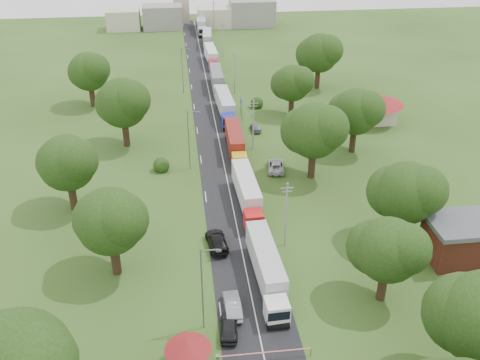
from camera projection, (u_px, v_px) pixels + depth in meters
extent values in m
plane|color=#2D4316|center=(235.00, 218.00, 72.76)|extent=(260.00, 260.00, 0.00)
cube|color=black|center=(222.00, 153.00, 90.10)|extent=(8.00, 200.00, 0.04)
cylinder|color=slate|center=(218.00, 360.00, 50.35)|extent=(0.20, 0.20, 1.10)
cube|color=slate|center=(217.00, 356.00, 50.10)|extent=(0.35, 0.35, 0.25)
cylinder|color=red|center=(265.00, 352.00, 50.61)|extent=(9.00, 0.12, 0.12)
cylinder|color=slate|center=(311.00, 352.00, 51.33)|extent=(0.10, 0.10, 1.00)
cube|color=beige|center=(189.00, 358.00, 49.74)|extent=(2.60, 2.60, 2.40)
cone|color=maroon|center=(188.00, 345.00, 48.92)|extent=(4.40, 4.40, 1.10)
cube|color=black|center=(203.00, 355.00, 49.79)|extent=(0.02, 1.20, 0.90)
cylinder|color=slate|center=(242.00, 110.00, 101.64)|extent=(0.12, 0.12, 4.00)
cylinder|color=slate|center=(240.00, 106.00, 103.72)|extent=(0.12, 0.12, 4.00)
cube|color=#154193|center=(241.00, 100.00, 101.90)|extent=(0.06, 3.00, 1.00)
cube|color=silver|center=(241.00, 100.00, 101.90)|extent=(0.07, 3.10, 0.06)
cylinder|color=gray|center=(286.00, 215.00, 65.09)|extent=(0.24, 0.24, 9.00)
cube|color=gray|center=(287.00, 188.00, 63.24)|extent=(1.60, 0.10, 0.10)
cube|color=gray|center=(287.00, 192.00, 63.48)|extent=(1.20, 0.10, 0.10)
cylinder|color=gray|center=(253.00, 125.00, 89.36)|extent=(0.24, 0.24, 9.00)
cube|color=gray|center=(254.00, 103.00, 87.51)|extent=(1.60, 0.10, 0.10)
cube|color=gray|center=(254.00, 106.00, 87.75)|extent=(1.20, 0.10, 0.10)
cylinder|color=gray|center=(234.00, 73.00, 113.63)|extent=(0.24, 0.24, 9.00)
cube|color=gray|center=(234.00, 55.00, 111.78)|extent=(1.60, 0.10, 0.10)
cube|color=gray|center=(234.00, 58.00, 112.02)|extent=(1.20, 0.10, 0.10)
cylinder|color=gray|center=(222.00, 39.00, 137.90)|extent=(0.24, 0.24, 9.00)
cube|color=gray|center=(222.00, 24.00, 136.05)|extent=(1.60, 0.10, 0.10)
cube|color=gray|center=(222.00, 26.00, 136.29)|extent=(1.20, 0.10, 0.10)
cylinder|color=gray|center=(214.00, 16.00, 162.17)|extent=(0.24, 0.24, 9.00)
cube|color=gray|center=(213.00, 3.00, 160.32)|extent=(1.60, 0.10, 0.10)
cube|color=gray|center=(214.00, 5.00, 160.57)|extent=(1.20, 0.10, 0.10)
cylinder|color=slate|center=(202.00, 290.00, 52.41)|extent=(0.16, 0.16, 10.00)
cube|color=slate|center=(210.00, 250.00, 50.21)|extent=(1.80, 0.10, 0.10)
cube|color=slate|center=(219.00, 251.00, 50.37)|extent=(0.50, 0.22, 0.15)
cylinder|color=slate|center=(189.00, 140.00, 82.75)|extent=(0.16, 0.16, 10.00)
cube|color=slate|center=(193.00, 112.00, 80.55)|extent=(1.80, 0.10, 0.10)
cube|color=slate|center=(199.00, 112.00, 80.71)|extent=(0.50, 0.22, 0.15)
cylinder|color=slate|center=(182.00, 71.00, 113.09)|extent=(0.16, 0.16, 10.00)
cube|color=slate|center=(186.00, 49.00, 110.89)|extent=(1.80, 0.10, 0.10)
cube|color=slate|center=(189.00, 50.00, 111.05)|extent=(0.50, 0.22, 0.15)
sphere|color=black|center=(464.00, 314.00, 46.31)|extent=(7.20, 7.20, 7.20)
cylinder|color=#382616|center=(382.00, 285.00, 57.71)|extent=(1.04, 1.04, 3.85)
sphere|color=black|center=(388.00, 250.00, 55.43)|extent=(7.00, 7.00, 7.00)
sphere|color=black|center=(405.00, 249.00, 54.33)|extent=(5.50, 5.50, 5.50)
sphere|color=black|center=(374.00, 247.00, 56.65)|extent=(6.00, 6.00, 6.00)
cylinder|color=#382616|center=(400.00, 228.00, 66.93)|extent=(1.08, 1.08, 4.20)
sphere|color=black|center=(407.00, 193.00, 64.43)|extent=(7.70, 7.70, 7.70)
sphere|color=black|center=(423.00, 190.00, 63.22)|extent=(6.05, 6.05, 6.05)
sphere|color=black|center=(393.00, 191.00, 65.77)|extent=(6.60, 6.60, 6.60)
cylinder|color=#382616|center=(312.00, 164.00, 81.70)|extent=(1.12, 1.12, 4.55)
sphere|color=black|center=(314.00, 131.00, 78.99)|extent=(8.40, 8.40, 8.40)
sphere|color=black|center=(327.00, 128.00, 77.67)|extent=(6.60, 6.60, 6.60)
sphere|color=black|center=(304.00, 131.00, 80.45)|extent=(7.20, 7.20, 7.20)
cylinder|color=#382616|center=(353.00, 140.00, 89.68)|extent=(1.08, 1.08, 4.20)
sphere|color=black|center=(356.00, 112.00, 87.18)|extent=(7.70, 7.70, 7.70)
sphere|color=black|center=(367.00, 109.00, 85.97)|extent=(6.05, 6.05, 6.05)
sphere|color=black|center=(347.00, 112.00, 88.52)|extent=(6.60, 6.60, 6.60)
cylinder|color=#382616|center=(291.00, 106.00, 103.76)|extent=(1.04, 1.04, 3.85)
sphere|color=black|center=(292.00, 83.00, 101.48)|extent=(7.00, 7.00, 7.00)
sphere|color=black|center=(300.00, 81.00, 100.38)|extent=(5.50, 5.50, 5.50)
sphere|color=black|center=(286.00, 84.00, 102.70)|extent=(6.00, 6.00, 6.00)
cylinder|color=#382616|center=(317.00, 78.00, 117.54)|extent=(1.12, 1.12, 4.55)
sphere|color=black|center=(319.00, 53.00, 114.83)|extent=(8.40, 8.40, 8.40)
sphere|color=black|center=(328.00, 50.00, 113.51)|extent=(6.60, 6.60, 6.60)
sphere|color=black|center=(312.00, 54.00, 116.29)|extent=(7.20, 7.20, 7.20)
sphere|color=black|center=(10.00, 355.00, 42.28)|extent=(7.20, 7.20, 7.20)
cylinder|color=#382616|center=(115.00, 258.00, 61.48)|extent=(1.08, 1.08, 4.20)
sphere|color=black|center=(110.00, 221.00, 58.99)|extent=(7.70, 7.70, 7.70)
sphere|color=black|center=(121.00, 220.00, 57.78)|extent=(6.05, 6.05, 6.05)
sphere|color=black|center=(102.00, 219.00, 60.33)|extent=(6.60, 6.60, 6.60)
cylinder|color=#382616|center=(73.00, 196.00, 73.74)|extent=(1.08, 1.08, 4.20)
sphere|color=black|center=(67.00, 163.00, 71.25)|extent=(7.70, 7.70, 7.70)
sphere|color=black|center=(75.00, 161.00, 70.04)|extent=(6.05, 6.05, 6.05)
sphere|color=black|center=(61.00, 162.00, 72.59)|extent=(6.60, 6.60, 6.60)
cylinder|color=#382616|center=(126.00, 133.00, 91.63)|extent=(1.12, 1.12, 4.55)
sphere|color=black|center=(122.00, 103.00, 88.91)|extent=(8.40, 8.40, 8.40)
sphere|color=black|center=(131.00, 100.00, 87.60)|extent=(6.60, 6.60, 6.60)
sphere|color=black|center=(116.00, 103.00, 90.38)|extent=(7.20, 7.20, 7.20)
cylinder|color=#382616|center=(92.00, 96.00, 108.21)|extent=(1.08, 1.08, 4.20)
sphere|color=black|center=(89.00, 71.00, 105.71)|extent=(7.70, 7.70, 7.70)
sphere|color=black|center=(95.00, 69.00, 104.50)|extent=(6.05, 6.05, 6.05)
sphere|color=black|center=(84.00, 72.00, 107.05)|extent=(6.60, 6.60, 6.60)
cube|color=maroon|center=(462.00, 242.00, 64.00)|extent=(8.00, 6.00, 4.60)
cube|color=#47494F|center=(466.00, 224.00, 62.73)|extent=(8.60, 6.60, 0.60)
cube|color=beige|center=(374.00, 112.00, 100.97)|extent=(7.00, 5.00, 4.00)
cone|color=maroon|center=(376.00, 97.00, 99.56)|extent=(10.08, 10.08, 1.80)
cube|color=gray|center=(163.00, 17.00, 165.35)|extent=(12.00, 8.00, 7.00)
cube|color=beige|center=(214.00, 17.00, 167.29)|extent=(10.00, 8.00, 6.00)
cube|color=gray|center=(252.00, 13.00, 168.08)|extent=(14.00, 8.00, 8.00)
cube|color=beige|center=(124.00, 20.00, 164.32)|extent=(10.00, 8.00, 6.00)
cube|color=beige|center=(181.00, 10.00, 172.68)|extent=(5.00, 5.00, 8.00)
cube|color=white|center=(277.00, 311.00, 54.74)|extent=(2.49, 2.49, 2.49)
cube|color=black|center=(279.00, 317.00, 53.52)|extent=(2.29, 0.12, 1.10)
cube|color=slate|center=(278.00, 326.00, 54.23)|extent=(2.20, 0.35, 0.35)
cube|color=slate|center=(265.00, 274.00, 61.17)|extent=(2.79, 11.54, 0.30)
cube|color=#B3B3B9|center=(265.00, 260.00, 60.56)|extent=(3.00, 11.85, 2.99)
cylinder|color=black|center=(278.00, 325.00, 54.47)|extent=(2.34, 1.00, 1.00)
cylinder|color=black|center=(275.00, 312.00, 56.03)|extent=(2.34, 1.00, 1.00)
cylinder|color=black|center=(261.00, 257.00, 64.31)|extent=(2.34, 1.00, 1.00)
cylinder|color=black|center=(259.00, 250.00, 65.61)|extent=(2.34, 1.00, 1.00)
cube|color=red|center=(254.00, 221.00, 69.37)|extent=(2.46, 2.46, 2.47)
cube|color=black|center=(255.00, 223.00, 68.17)|extent=(2.27, 0.11, 1.09)
cube|color=slate|center=(255.00, 232.00, 68.87)|extent=(2.18, 0.33, 0.35)
cube|color=slate|center=(246.00, 198.00, 75.75)|extent=(2.69, 11.43, 0.30)
cube|color=silver|center=(246.00, 187.00, 75.14)|extent=(2.90, 11.73, 2.96)
cylinder|color=black|center=(254.00, 231.00, 69.11)|extent=(2.32, 0.99, 0.99)
cylinder|color=black|center=(252.00, 223.00, 70.65)|extent=(2.32, 0.99, 0.99)
cylinder|color=black|center=(243.00, 188.00, 78.86)|extent=(2.32, 0.99, 0.99)
cylinder|color=black|center=(242.00, 183.00, 80.15)|extent=(2.32, 0.99, 0.99)
cube|color=gold|center=(239.00, 161.00, 84.28)|extent=(2.32, 2.32, 2.37)
cube|color=black|center=(240.00, 163.00, 83.12)|extent=(2.18, 0.06, 1.04)
cube|color=slate|center=(240.00, 170.00, 83.80)|extent=(2.09, 0.29, 0.33)
cube|color=slate|center=(235.00, 147.00, 90.41)|extent=(2.37, 10.96, 0.28)
cube|color=maroon|center=(234.00, 138.00, 89.83)|extent=(2.57, 11.25, 2.85)
cylinder|color=black|center=(240.00, 169.00, 84.03)|extent=(2.23, 0.95, 0.95)
cylinder|color=black|center=(239.00, 164.00, 85.51)|extent=(2.23, 0.95, 0.95)
cylinder|color=black|center=(233.00, 140.00, 93.41)|extent=(2.23, 0.95, 0.95)
cylinder|color=black|center=(232.00, 137.00, 94.65)|extent=(2.23, 0.95, 0.95)
cube|color=#1B28A2|center=(229.00, 121.00, 98.16)|extent=(2.49, 2.49, 2.49)
cube|color=black|center=(229.00, 122.00, 96.94)|extent=(2.29, 0.11, 1.10)
cube|color=slate|center=(229.00, 129.00, 97.65)|extent=(2.20, 0.34, 0.35)
cube|color=slate|center=(225.00, 111.00, 104.60)|extent=(2.76, 11.56, 0.30)
cube|color=#B2B2B7|center=(225.00, 102.00, 103.98)|extent=(2.97, 11.86, 2.99)
cylinder|color=black|center=(229.00, 129.00, 97.89)|extent=(2.34, 1.00, 1.00)
cylinder|color=black|center=(228.00, 125.00, 99.44)|extent=(2.34, 1.00, 1.00)
cylinder|color=black|center=(223.00, 106.00, 107.75)|extent=(2.34, 1.00, 1.00)
cylinder|color=black|center=(223.00, 103.00, 109.04)|extent=(2.34, 1.00, 1.00)
cube|color=#BDBDBD|center=(219.00, 92.00, 112.25)|extent=(2.37, 2.37, 2.44)
cube|color=black|center=(220.00, 92.00, 111.06)|extent=(2.24, 0.05, 1.07)
cube|color=slate|center=(220.00, 98.00, 111.75)|extent=(2.15, 0.28, 0.34)
cube|color=slate|center=(217.00, 84.00, 118.55)|extent=(2.40, 11.25, 0.29)
cube|color=slate|center=(216.00, 76.00, 117.95)|extent=(2.60, 11.54, 2.93)
cylinder|color=black|center=(220.00, 98.00, 111.99)|extent=(2.29, 0.98, 0.98)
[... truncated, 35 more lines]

